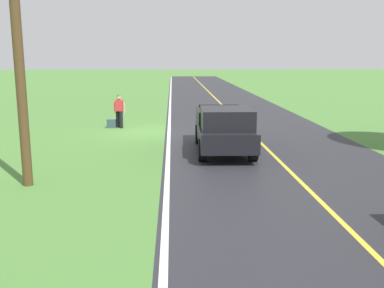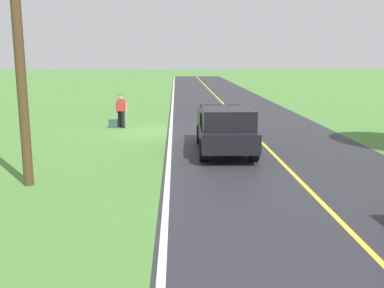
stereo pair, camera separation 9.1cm
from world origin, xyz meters
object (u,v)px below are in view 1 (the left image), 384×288
at_px(hitchhiker_walking, 119,109).
at_px(suitcase_carried, 111,124).
at_px(pickup_truck_passing, 224,128).
at_px(utility_pole_roadside, 18,52).

height_order(hitchhiker_walking, suitcase_carried, hitchhiker_walking).
relative_size(suitcase_carried, pickup_truck_passing, 0.08).
height_order(pickup_truck_passing, utility_pole_roadside, utility_pole_roadside).
bearing_deg(utility_pole_roadside, pickup_truck_passing, -145.96).
distance_m(suitcase_carried, pickup_truck_passing, 8.10).
xyz_separation_m(suitcase_carried, pickup_truck_passing, (-5.19, 6.17, 0.74)).
height_order(hitchhiker_walking, pickup_truck_passing, pickup_truck_passing).
bearing_deg(hitchhiker_walking, pickup_truck_passing, 127.36).
xyz_separation_m(hitchhiker_walking, utility_pole_roadside, (1.44, 10.43, 2.82)).
relative_size(hitchhiker_walking, utility_pole_roadside, 0.23).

